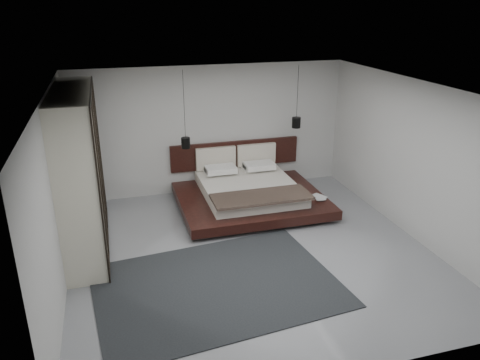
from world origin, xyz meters
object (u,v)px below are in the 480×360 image
object	(u,v)px
lattice_screen	(69,153)
rug	(217,286)
bed	(249,192)
pendant_right	(296,122)
wardrobe	(80,172)
pendant_left	(186,143)

from	to	relation	value
lattice_screen	rug	xyz separation A→B (m)	(2.14, -3.29, -1.29)
bed	pendant_right	world-z (taller)	pendant_right
wardrobe	rug	world-z (taller)	wardrobe
wardrobe	rug	bearing A→B (deg)	-45.21
lattice_screen	pendant_right	distance (m)	4.70
pendant_left	pendant_right	world-z (taller)	same
pendant_left	pendant_right	xyz separation A→B (m)	(2.42, -0.00, 0.25)
rug	bed	bearing A→B (deg)	63.97
wardrobe	rug	size ratio (longest dim) A/B	0.78
wardrobe	lattice_screen	bearing A→B (deg)	100.25
lattice_screen	wardrobe	xyz separation A→B (m)	(0.25, -1.39, 0.07)
pendant_left	pendant_right	size ratio (longest dim) A/B	1.19
bed	rug	size ratio (longest dim) A/B	0.82
pendant_right	rug	size ratio (longest dim) A/B	0.37
rug	pendant_right	bearing A→B (deg)	51.66
lattice_screen	wardrobe	world-z (taller)	wardrobe
lattice_screen	wardrobe	distance (m)	1.42
rug	pendant_left	bearing A→B (deg)	87.67
bed	pendant_right	distance (m)	1.83
pendant_left	pendant_right	bearing A→B (deg)	-0.00
bed	pendant_right	bearing A→B (deg)	21.62
pendant_left	wardrobe	bearing A→B (deg)	-146.79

